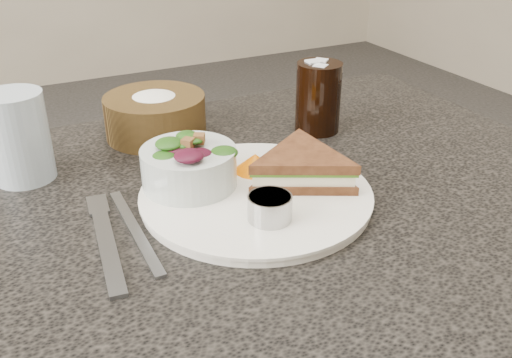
{
  "coord_description": "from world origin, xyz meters",
  "views": [
    {
      "loc": [
        -0.26,
        -0.57,
        1.11
      ],
      "look_at": [
        0.02,
        -0.01,
        0.78
      ],
      "focal_mm": 40.0,
      "sensor_mm": 36.0,
      "label": 1
    }
  ],
  "objects": [
    {
      "name": "orange_wedge",
      "position": [
        0.04,
        0.04,
        0.78
      ],
      "size": [
        0.07,
        0.07,
        0.03
      ],
      "primitive_type": "cone",
      "rotation": [
        0.0,
        0.0,
        0.18
      ],
      "color": "#FF7602",
      "rests_on": "dinner_plate"
    },
    {
      "name": "dressing_ramekin",
      "position": [
        0.0,
        -0.08,
        0.78
      ],
      "size": [
        0.06,
        0.06,
        0.03
      ],
      "primitive_type": "cylinder",
      "rotation": [
        0.0,
        0.0,
        -0.31
      ],
      "color": "#A0A0A1",
      "rests_on": "dinner_plate"
    },
    {
      "name": "sandwich",
      "position": [
        0.08,
        -0.02,
        0.78
      ],
      "size": [
        0.21,
        0.21,
        0.04
      ],
      "primitive_type": null,
      "rotation": [
        0.0,
        0.0,
        -0.47
      ],
      "color": "brown",
      "rests_on": "dinner_plate"
    },
    {
      "name": "fork",
      "position": [
        -0.18,
        -0.03,
        0.75
      ],
      "size": [
        0.04,
        0.19,
        0.01
      ],
      "primitive_type": "cube",
      "rotation": [
        0.0,
        0.0,
        -0.12
      ],
      "color": "#9499A1",
      "rests_on": "dining_table"
    },
    {
      "name": "dinner_plate",
      "position": [
        0.02,
        -0.01,
        0.76
      ],
      "size": [
        0.29,
        0.29,
        0.01
      ],
      "primitive_type": "cylinder",
      "color": "white",
      "rests_on": "dining_table"
    },
    {
      "name": "cola_glass",
      "position": [
        0.21,
        0.15,
        0.81
      ],
      "size": [
        0.09,
        0.09,
        0.12
      ],
      "primitive_type": null,
      "rotation": [
        0.0,
        0.0,
        0.35
      ],
      "color": "black",
      "rests_on": "dining_table"
    },
    {
      "name": "bread_basket",
      "position": [
        -0.03,
        0.24,
        0.79
      ],
      "size": [
        0.2,
        0.2,
        0.09
      ],
      "primitive_type": null,
      "rotation": [
        0.0,
        0.0,
        -0.32
      ],
      "color": "brown",
      "rests_on": "dining_table"
    },
    {
      "name": "water_glass",
      "position": [
        -0.23,
        0.18,
        0.81
      ],
      "size": [
        0.08,
        0.08,
        0.12
      ],
      "primitive_type": "cylinder",
      "rotation": [
        0.0,
        0.0,
        -0.07
      ],
      "color": "#A5B5C2",
      "rests_on": "dining_table"
    },
    {
      "name": "knife",
      "position": [
        -0.14,
        -0.02,
        0.75
      ],
      "size": [
        0.01,
        0.19,
        0.0
      ],
      "primitive_type": "cube",
      "rotation": [
        0.0,
        0.0,
        -0.01
      ],
      "color": "#A2A8B2",
      "rests_on": "dining_table"
    },
    {
      "name": "salad_bowl",
      "position": [
        -0.05,
        0.04,
        0.8
      ],
      "size": [
        0.13,
        0.13,
        0.07
      ],
      "primitive_type": null,
      "rotation": [
        0.0,
        0.0,
        -0.12
      ],
      "color": "silver",
      "rests_on": "dinner_plate"
    }
  ]
}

